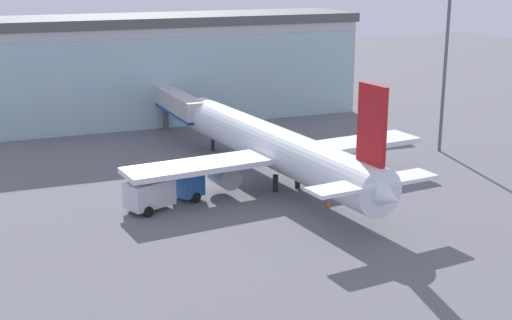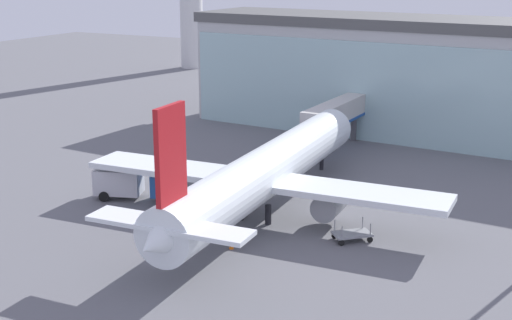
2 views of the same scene
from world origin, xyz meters
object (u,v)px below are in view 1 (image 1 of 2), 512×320
Objects in this scene: jet_bridge at (178,104)px; baggage_cart at (362,174)px; airplane at (276,148)px; safety_cone_nose at (328,203)px; apron_light_mast at (447,46)px; catering_truck at (162,191)px; safety_cone_wingtip at (149,199)px.

baggage_cart is (10.61, -23.84, -3.60)m from jet_bridge.
airplane is 8.46m from safety_cone_nose.
apron_light_mast is 0.54× the size of airplane.
catering_truck is (-11.85, -1.84, -2.08)m from airplane.
catering_truck is (-9.63, -23.50, -2.63)m from jet_bridge.
baggage_cart is 9.07m from safety_cone_nose.
apron_light_mast is 36.16× the size of safety_cone_nose.
apron_light_mast reaches higher than airplane.
airplane is 12.17m from catering_truck.
jet_bridge is 26.35m from baggage_cart.
safety_cone_nose is (13.05, -5.87, -1.19)m from catering_truck.
airplane is at bearing 98.86° from safety_cone_nose.
baggage_cart is (-13.83, -5.37, -11.21)m from apron_light_mast.
apron_light_mast is at bearing -85.04° from airplane.
jet_bridge is 21.79m from airplane.
safety_cone_nose is (-21.02, -10.90, -11.44)m from apron_light_mast.
catering_truck is 14.36m from safety_cone_nose.
catering_truck is at bearing 159.09° from jet_bridge.
safety_cone_wingtip is (-12.51, -0.01, -3.27)m from airplane.
catering_truck reaches higher than safety_cone_wingtip.
airplane reaches higher than catering_truck.
jet_bridge is at bearing 48.06° from catering_truck.
catering_truck reaches higher than baggage_cart.
catering_truck is 2.28m from safety_cone_wingtip.
safety_cone_wingtip is at bearing 86.83° from airplane.
airplane is at bearing -10.85° from catering_truck.
baggage_cart is at bearing -107.78° from airplane.
catering_truck is at bearing -171.60° from apron_light_mast.
apron_light_mast is at bearing 27.41° from safety_cone_nose.
jet_bridge is at bearing 64.62° from safety_cone_wingtip.
apron_light_mast is 36.70m from safety_cone_wingtip.
catering_truck is 13.84× the size of safety_cone_wingtip.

